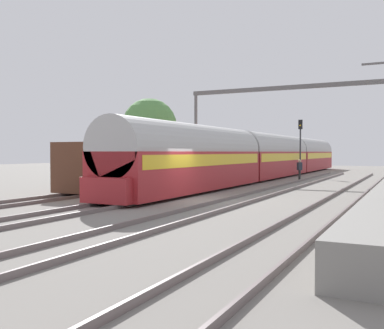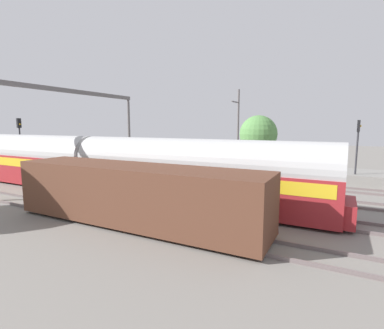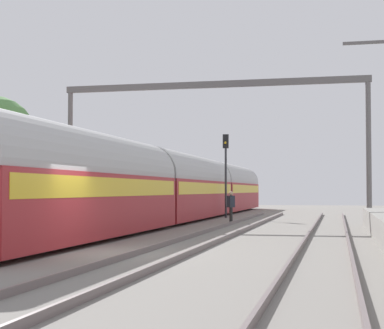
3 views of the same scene
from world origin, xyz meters
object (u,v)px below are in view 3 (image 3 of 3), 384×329
(person_crossing, at_px, (231,204))
(catenary_gantry, at_px, (211,115))
(passenger_train, at_px, (186,187))
(railway_signal_far, at_px, (226,165))

(person_crossing, bearing_deg, catenary_gantry, 106.00)
(passenger_train, distance_m, railway_signal_far, 3.88)
(person_crossing, bearing_deg, railway_signal_far, 43.82)
(passenger_train, xyz_separation_m, person_crossing, (3.29, -3.21, -0.94))
(passenger_train, relative_size, person_crossing, 28.44)
(railway_signal_far, distance_m, catenary_gantry, 6.45)
(person_crossing, bearing_deg, passenger_train, 77.12)
(passenger_train, relative_size, railway_signal_far, 9.10)
(passenger_train, relative_size, catenary_gantry, 2.85)
(catenary_gantry, bearing_deg, person_crossing, -15.48)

